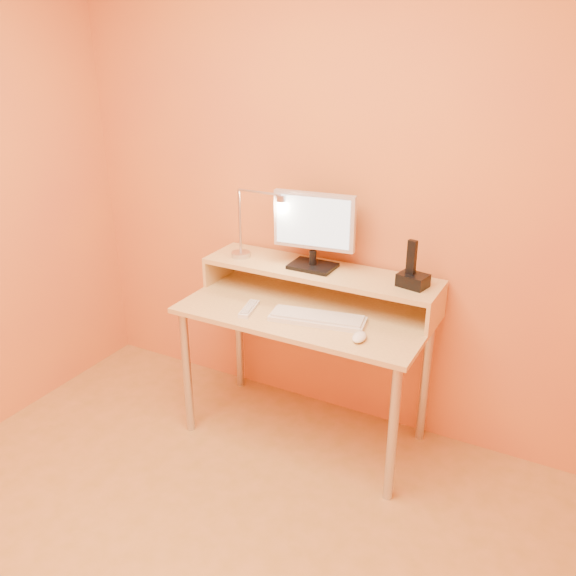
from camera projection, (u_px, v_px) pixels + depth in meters
The scene contains 25 objects.
wall_back at pixel (336, 188), 2.96m from camera, with size 3.00×0.04×2.50m, color orange.
desk_leg_fl at pixel (187, 373), 3.08m from camera, with size 0.04×0.04×0.69m, color #BABAC4.
desk_leg_fr at pixel (393, 434), 2.61m from camera, with size 0.04×0.04×0.69m, color #BABAC4.
desk_leg_bl at pixel (239, 333), 3.49m from camera, with size 0.04×0.04×0.69m, color #BABAC4.
desk_leg_br at pixel (425, 380), 3.02m from camera, with size 0.04×0.04×0.69m, color #BABAC4.
desk_lower at pixel (306, 312), 2.91m from camera, with size 1.20×0.60×0.03m, color #E6BF70.
shelf_riser_left at pixel (220, 266), 3.26m from camera, with size 0.02×0.30×0.14m, color #E6BF70.
shelf_riser_right at pixel (436, 310), 2.75m from camera, with size 0.02×0.30×0.14m, color #E6BF70.
desk_shelf at pixel (319, 271), 2.97m from camera, with size 1.20×0.30×0.03m, color #E6BF70.
monitor_foot at pixel (313, 266), 2.98m from camera, with size 0.22×0.16×0.02m, color black.
monitor_neck at pixel (313, 258), 2.96m from camera, with size 0.04×0.04×0.07m, color black.
monitor_panel at pixel (314, 221), 2.90m from camera, with size 0.41×0.04×0.28m, color silver.
monitor_back at pixel (316, 220), 2.92m from camera, with size 0.37×0.01×0.24m, color black.
monitor_screen at pixel (313, 222), 2.88m from camera, with size 0.37×0.00×0.24m, color #ACCCE0.
lamp_base at pixel (241, 254), 3.12m from camera, with size 0.10×0.10×0.03m, color #BABAC4.
lamp_post at pixel (240, 221), 3.05m from camera, with size 0.01×0.01×0.33m, color #BABAC4.
lamp_arm at pixel (260, 192), 2.94m from camera, with size 0.01×0.01×0.24m, color #BABAC4.
lamp_head at pixel (281, 198), 2.89m from camera, with size 0.04×0.04×0.03m, color #BABAC4.
lamp_bulb at pixel (281, 201), 2.90m from camera, with size 0.03×0.03×0.00m, color #FFEAC6.
phone_dock at pixel (413, 280), 2.75m from camera, with size 0.13×0.10×0.06m, color black.
phone_handset at pixel (412, 257), 2.71m from camera, with size 0.04×0.03×0.16m, color black.
phone_led at pixel (419, 286), 2.69m from camera, with size 0.01×0.00×0.04m, color #2739F2.
keyboard at pixel (318, 319), 2.79m from camera, with size 0.44×0.14×0.02m, color silver.
mouse at pixel (359, 337), 2.61m from camera, with size 0.06×0.10×0.03m, color white.
remote_control at pixel (249, 309), 2.89m from camera, with size 0.05×0.19×0.02m, color silver.
Camera 1 is at (1.16, -1.19, 1.95)m, focal length 37.57 mm.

